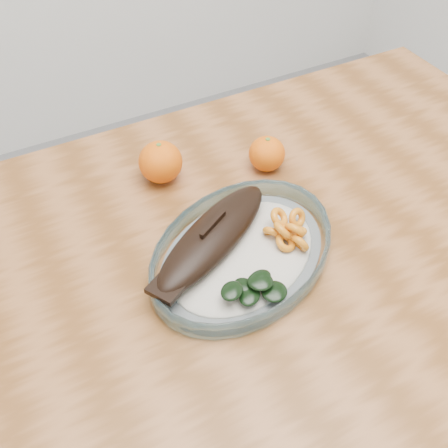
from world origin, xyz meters
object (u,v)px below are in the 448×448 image
at_px(dining_table, 268,284).
at_px(plated_meal, 241,250).
at_px(orange_left, 161,162).
at_px(orange_right, 267,154).

bearing_deg(dining_table, plated_meal, -175.26).
distance_m(dining_table, orange_left, 0.27).
bearing_deg(orange_left, plated_meal, -81.78).
xyz_separation_m(dining_table, orange_left, (-0.09, 0.22, 0.14)).
relative_size(dining_table, plated_meal, 1.57).
xyz_separation_m(orange_left, orange_right, (0.17, -0.06, -0.01)).
relative_size(plated_meal, orange_left, 10.25).
height_order(dining_table, plated_meal, plated_meal).
bearing_deg(plated_meal, orange_left, 73.36).
xyz_separation_m(dining_table, orange_right, (0.09, 0.16, 0.13)).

